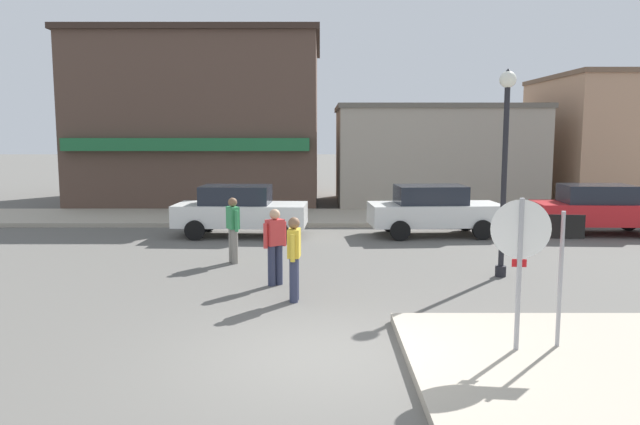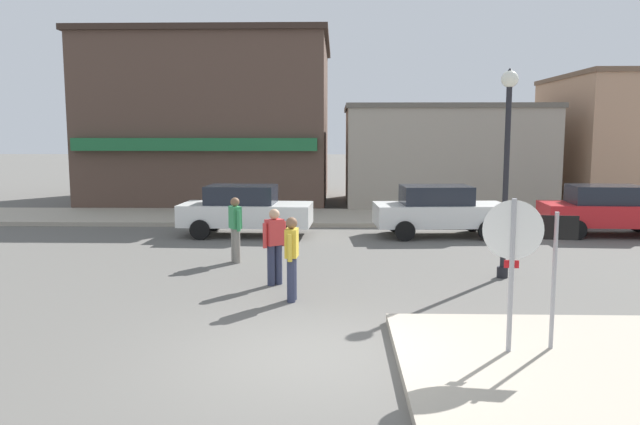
# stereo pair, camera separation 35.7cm
# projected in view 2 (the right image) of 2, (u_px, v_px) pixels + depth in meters

# --- Properties ---
(ground_plane) EXTENTS (160.00, 160.00, 0.00)m
(ground_plane) POSITION_uv_depth(u_px,v_px,m) (315.00, 357.00, 8.92)
(ground_plane) COLOR #5B5954
(kerb_far) EXTENTS (80.00, 4.00, 0.15)m
(kerb_far) POSITION_uv_depth(u_px,v_px,m) (328.00, 217.00, 22.89)
(kerb_far) COLOR #A89E8C
(kerb_far) RESTS_ON ground
(stop_sign) EXTENTS (0.82, 0.12, 2.30)m
(stop_sign) POSITION_uv_depth(u_px,v_px,m) (512.00, 255.00, 8.55)
(stop_sign) COLOR #9E9EA3
(stop_sign) RESTS_ON ground
(one_way_sign) EXTENTS (0.60, 0.09, 2.10)m
(one_way_sign) POSITION_uv_depth(u_px,v_px,m) (554.00, 266.00, 8.70)
(one_way_sign) COLOR #9E9EA3
(one_way_sign) RESTS_ON ground
(lamp_post) EXTENTS (0.36, 0.36, 4.54)m
(lamp_post) POSITION_uv_depth(u_px,v_px,m) (507.00, 143.00, 13.38)
(lamp_post) COLOR black
(lamp_post) RESTS_ON ground
(parked_car_nearest) EXTENTS (4.08, 2.03, 1.56)m
(parked_car_nearest) POSITION_uv_depth(u_px,v_px,m) (245.00, 210.00, 19.23)
(parked_car_nearest) COLOR white
(parked_car_nearest) RESTS_ON ground
(parked_car_second) EXTENTS (4.10, 2.08, 1.56)m
(parked_car_second) POSITION_uv_depth(u_px,v_px,m) (439.00, 210.00, 19.13)
(parked_car_second) COLOR white
(parked_car_second) RESTS_ON ground
(parked_car_third) EXTENTS (4.09, 2.04, 1.56)m
(parked_car_third) POSITION_uv_depth(u_px,v_px,m) (608.00, 210.00, 19.22)
(parked_car_third) COLOR red
(parked_car_third) RESTS_ON ground
(pedestrian_crossing_near) EXTENTS (0.37, 0.52, 1.61)m
(pedestrian_crossing_near) POSITION_uv_depth(u_px,v_px,m) (235.00, 228.00, 15.25)
(pedestrian_crossing_near) COLOR gray
(pedestrian_crossing_near) RESTS_ON ground
(pedestrian_crossing_far) EXTENTS (0.49, 0.40, 1.61)m
(pedestrian_crossing_far) POSITION_uv_depth(u_px,v_px,m) (275.00, 244.00, 13.01)
(pedestrian_crossing_far) COLOR #2D334C
(pedestrian_crossing_far) RESTS_ON ground
(pedestrian_kerb_side) EXTENTS (0.25, 0.56, 1.61)m
(pedestrian_kerb_side) POSITION_uv_depth(u_px,v_px,m) (292.00, 256.00, 11.76)
(pedestrian_kerb_side) COLOR #2D334C
(pedestrian_kerb_side) RESTS_ON ground
(building_corner_shop) EXTENTS (10.52, 10.09, 7.37)m
(building_corner_shop) POSITION_uv_depth(u_px,v_px,m) (217.00, 121.00, 29.29)
(building_corner_shop) COLOR brown
(building_corner_shop) RESTS_ON ground
(building_storefront_left_near) EXTENTS (8.51, 6.75, 4.32)m
(building_storefront_left_near) POSITION_uv_depth(u_px,v_px,m) (441.00, 155.00, 27.53)
(building_storefront_left_near) COLOR #9E9384
(building_storefront_left_near) RESTS_ON ground
(building_storefront_left_mid) EXTENTS (5.65, 7.49, 5.67)m
(building_storefront_left_mid) POSITION_uv_depth(u_px,v_px,m) (622.00, 140.00, 27.62)
(building_storefront_left_mid) COLOR tan
(building_storefront_left_mid) RESTS_ON ground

